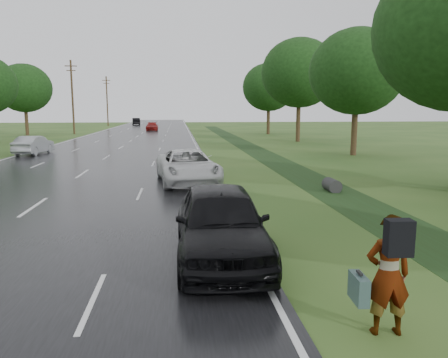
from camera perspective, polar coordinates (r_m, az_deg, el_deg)
road at (r=52.90m, az=-11.57°, el=5.24°), size 14.00×180.00×0.04m
edge_stripe_east at (r=52.68m, az=-4.21°, el=5.41°), size 0.12×180.00×0.01m
edge_stripe_west at (r=53.96m, az=-18.75°, el=5.04°), size 0.12×180.00×0.01m
center_line at (r=52.90m, az=-11.57°, el=5.27°), size 0.12×180.00×0.01m
drainage_ditch at (r=27.24m, az=7.68°, el=1.89°), size 2.20×120.00×0.56m
utility_pole_far at (r=64.18m, az=-19.19°, el=10.20°), size 1.60×0.26×10.00m
utility_pole_distant at (r=93.66m, az=-15.03°, el=9.89°), size 1.60×0.26×10.00m
tree_east_c at (r=34.28m, az=16.98°, el=13.26°), size 7.00×7.00×9.29m
tree_east_d at (r=47.44m, az=9.83°, el=13.49°), size 8.00×8.00×10.76m
tree_east_f at (r=60.90m, az=5.88°, el=11.84°), size 7.20×7.20×9.62m
tree_west_f at (r=63.78m, az=-24.64°, el=10.74°), size 7.00×7.00×9.29m
pedestrian at (r=7.17m, az=20.52°, el=-11.47°), size 0.86×0.80×1.89m
white_pickup at (r=20.24m, az=-4.76°, el=1.65°), size 3.18×5.78×1.54m
dark_sedan at (r=9.92m, az=-0.44°, el=-5.70°), size 2.05×5.00×1.70m
silver_sedan at (r=36.07m, az=-23.61°, el=4.09°), size 1.99×4.41×1.40m
far_car_red at (r=70.90m, az=-9.39°, el=6.79°), size 1.96×4.60×1.32m
far_car_dark at (r=97.18m, az=-11.42°, el=7.38°), size 2.20×4.73×1.50m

